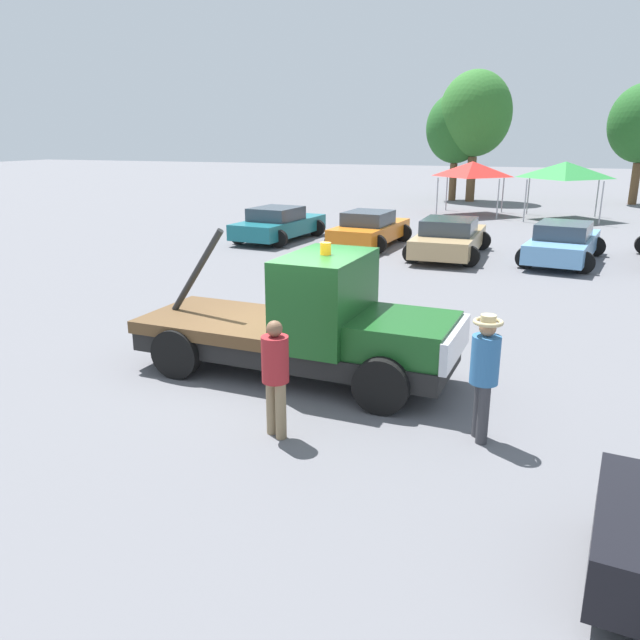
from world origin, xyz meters
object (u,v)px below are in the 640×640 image
Objects in this scene: parked_car_teal at (279,224)px; tree_left at (475,114)px; person_near_truck at (485,368)px; parked_car_tan at (449,238)px; parked_car_skyblue at (563,243)px; canopy_tent_green at (565,170)px; parked_car_orange at (370,229)px; tow_truck at (311,326)px; canopy_tent_red at (473,169)px; person_at_hood at (275,371)px; tree_right at (456,128)px.

parked_car_teal is 0.61× the size of tree_left.
parked_car_tan is (-2.58, 13.66, -0.42)m from person_near_truck.
person_near_truck is 0.37× the size of parked_car_teal.
parked_car_tan is 3.72m from parked_car_skyblue.
parked_car_skyblue is at bearing -74.25° from tree_left.
parked_car_orange is at bearing -122.32° from canopy_tent_green.
person_near_truck is 0.39× the size of parked_car_orange.
person_near_truck is at bearing -176.03° from parked_car_skyblue.
canopy_tent_green is (1.14, 25.70, 1.37)m from person_near_truck.
canopy_tent_green reaches higher than person_near_truck.
parked_car_skyblue is (4.17, 12.53, -0.28)m from tow_truck.
tree_left reaches higher than canopy_tent_red.
person_at_hood is 0.35× the size of parked_car_teal.
tree_left is at bearing 0.31° from parked_car_orange.
person_at_hood is 0.37× the size of parked_car_orange.
tree_left reaches higher than parked_car_teal.
parked_car_orange is (-2.73, 13.39, -0.29)m from tow_truck.
person_near_truck is at bearing 135.81° from person_at_hood.
canopy_tent_green is (6.91, 10.92, 1.79)m from parked_car_orange.
parked_car_skyblue is 1.62× the size of canopy_tent_red.
parked_car_tan is at bearing -93.12° from parked_car_teal.
person_at_hood is at bearing -164.06° from parked_car_orange.
parked_car_teal is 15.37m from canopy_tent_green.
canopy_tent_green is at bearing 8.60° from parked_car_skyblue.
canopy_tent_green is at bearing -6.35° from canopy_tent_red.
parked_car_tan is 12.70m from canopy_tent_red.
canopy_tent_green is at bearing 83.22° from tow_truck.
tow_truck is 2.29m from person_at_hood.
canopy_tent_green is 0.52× the size of tree_right.
canopy_tent_red is (-3.42, 26.21, 1.31)m from person_near_truck.
person_at_hood is at bearing -2.84° from person_near_truck.
canopy_tent_red reaches higher than tow_truck.
person_near_truck reaches higher than parked_car_orange.
parked_car_skyblue is 13.21m from canopy_tent_red.
person_near_truck is 0.37× the size of parked_car_tan.
canopy_tent_green is at bearing -160.20° from person_at_hood.
tree_left is (1.46, 18.45, 4.68)m from parked_car_orange.
tree_left is at bearing -149.28° from person_at_hood.
parked_car_teal and parked_car_tan have the same top height.
person_at_hood is 0.33× the size of parked_car_skyblue.
tow_truck is 32.45m from tree_right.
parked_car_tan is (0.12, 14.52, -0.33)m from person_at_hood.
person_near_truck is 0.52× the size of canopy_tent_green.
person_near_truck is 2.84m from person_at_hood.
canopy_tent_red reaches higher than person_at_hood.
tow_truck is at bearing -147.56° from parked_car_teal.
person_near_truck is at bearing -140.66° from parked_car_teal.
tree_right is (-6.63, 7.85, 2.05)m from canopy_tent_green.
canopy_tent_red is at bearing -6.77° from parked_car_orange.
tree_left is 1.19× the size of tree_right.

